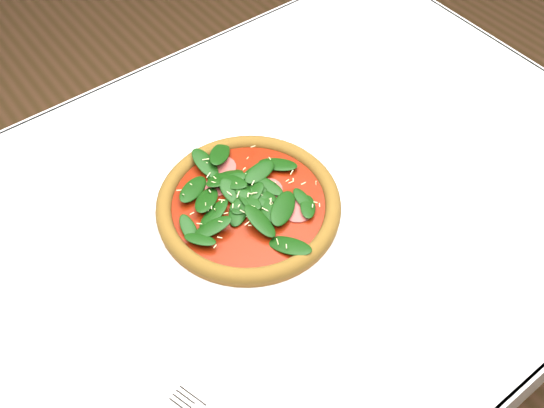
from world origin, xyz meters
TOP-DOWN VIEW (x-y plane):
  - ground at (0.00, 0.00)m, footprint 6.00×6.00m
  - dining_table at (0.00, 0.00)m, footprint 1.21×0.81m
  - plate at (-0.02, 0.01)m, footprint 0.31×0.31m
  - pizza at (-0.02, 0.01)m, footprint 0.33×0.33m
  - saucer_far at (0.42, 0.12)m, footprint 0.16×0.16m

SIDE VIEW (x-z plane):
  - ground at x=0.00m, z-range 0.00..0.00m
  - dining_table at x=0.00m, z-range 0.27..1.02m
  - plate at x=-0.02m, z-range 0.75..0.76m
  - saucer_far at x=0.42m, z-range 0.75..0.76m
  - pizza at x=-0.02m, z-range 0.76..0.79m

